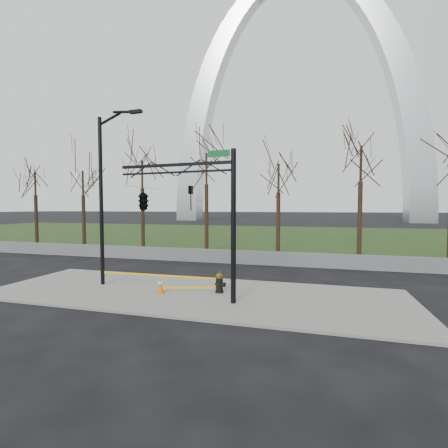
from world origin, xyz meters
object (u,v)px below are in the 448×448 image
(street_light, at_px, (105,188))
(traffic_signal_mast, at_px, (159,199))
(traffic_cone, at_px, (160,285))
(fire_hydrant, at_px, (220,283))

(street_light, xyz_separation_m, traffic_signal_mast, (3.31, -0.98, -0.55))
(traffic_cone, bearing_deg, street_light, 168.10)
(fire_hydrant, bearing_deg, traffic_cone, -142.33)
(traffic_cone, bearing_deg, traffic_signal_mast, -65.64)
(traffic_cone, distance_m, traffic_signal_mast, 3.74)
(fire_hydrant, xyz_separation_m, traffic_cone, (-2.44, -0.75, -0.09))
(fire_hydrant, height_order, traffic_cone, fire_hydrant)
(street_light, bearing_deg, traffic_signal_mast, -12.30)
(fire_hydrant, xyz_separation_m, street_light, (-5.61, -0.08, 4.18))
(traffic_cone, height_order, street_light, street_light)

